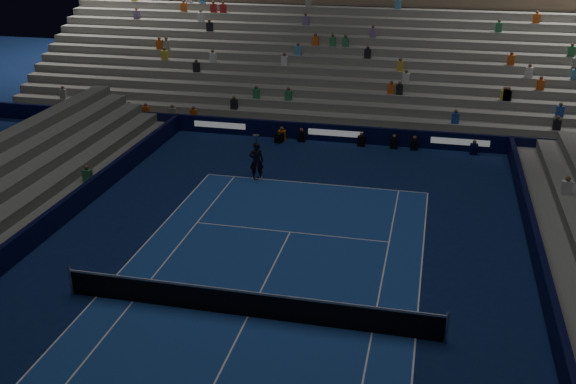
# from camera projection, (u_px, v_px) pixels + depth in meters

# --- Properties ---
(ground) EXTENTS (90.00, 90.00, 0.00)m
(ground) POSITION_uv_depth(u_px,v_px,m) (248.00, 317.00, 22.01)
(ground) COLOR #0B1943
(ground) RESTS_ON ground
(court_surface) EXTENTS (10.97, 23.77, 0.01)m
(court_surface) POSITION_uv_depth(u_px,v_px,m) (248.00, 316.00, 22.00)
(court_surface) COLOR navy
(court_surface) RESTS_ON ground
(sponsor_barrier_far) EXTENTS (44.00, 0.25, 1.00)m
(sponsor_barrier_far) POSITION_uv_depth(u_px,v_px,m) (336.00, 133.00, 38.40)
(sponsor_barrier_far) COLOR black
(sponsor_barrier_far) RESTS_ON ground
(sponsor_barrier_east) EXTENTS (0.25, 37.00, 1.00)m
(sponsor_barrier_east) POSITION_uv_depth(u_px,v_px,m) (560.00, 343.00, 19.83)
(sponsor_barrier_east) COLOR black
(sponsor_barrier_east) RESTS_ON ground
(grandstand_main) EXTENTS (44.00, 15.20, 11.20)m
(grandstand_main) POSITION_uv_depth(u_px,v_px,m) (358.00, 52.00, 45.70)
(grandstand_main) COLOR slate
(grandstand_main) RESTS_ON ground
(tennis_net) EXTENTS (12.90, 0.10, 1.10)m
(tennis_net) POSITION_uv_depth(u_px,v_px,m) (248.00, 304.00, 21.81)
(tennis_net) COLOR #B2B2B7
(tennis_net) RESTS_ON ground
(tennis_player) EXTENTS (0.82, 0.65, 1.95)m
(tennis_player) POSITION_uv_depth(u_px,v_px,m) (256.00, 161.00, 32.78)
(tennis_player) COLOR black
(tennis_player) RESTS_ON ground
(broadcast_camera) EXTENTS (0.50, 0.90, 0.54)m
(broadcast_camera) POSITION_uv_depth(u_px,v_px,m) (279.00, 138.00, 38.33)
(broadcast_camera) COLOR black
(broadcast_camera) RESTS_ON ground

